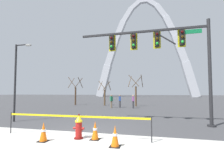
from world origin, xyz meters
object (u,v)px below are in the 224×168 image
Objects in this scene: traffic_cone_mid_sidewalk at (43,132)px; street_lamp at (18,74)px; pedestrian_standing_center at (133,101)px; traffic_cone_curb_edge at (95,131)px; monument_arch at (144,54)px; pedestrian_walking_left at (111,101)px; pedestrian_walking_right at (120,101)px; traffic_cone_by_hydrant at (115,136)px; traffic_signal_gantry at (165,50)px; fire_hydrant at (79,127)px.

street_lamp is at bearing 143.50° from traffic_cone_mid_sidewalk.
traffic_cone_mid_sidewalk is at bearing -97.74° from pedestrian_standing_center.
traffic_cone_mid_sidewalk is at bearing -36.50° from street_lamp.
monument_arch is at bearing 90.62° from traffic_cone_curb_edge.
monument_arch is at bearing 87.99° from pedestrian_walking_left.
street_lamp reaches higher than pedestrian_walking_right.
pedestrian_walking_right is at bearing 100.27° from traffic_cone_by_hydrant.
pedestrian_walking_left is at bearing -147.72° from pedestrian_walking_right.
traffic_cone_mid_sidewalk is at bearing -136.70° from traffic_signal_gantry.
pedestrian_walking_left reaches higher than traffic_cone_mid_sidewalk.
traffic_cone_curb_edge is at bearing -90.23° from pedestrian_standing_center.
pedestrian_walking_left is (-2.58, 13.10, 0.46)m from traffic_cone_curb_edge.
traffic_signal_gantry reaches higher than street_lamp.
pedestrian_standing_center is (2.63, 0.06, 0.00)m from pedestrian_walking_left.
street_lamp reaches higher than pedestrian_walking_left.
traffic_cone_mid_sidewalk is 6.10m from street_lamp.
street_lamp is at bearing -112.44° from pedestrian_walking_right.
traffic_cone_mid_sidewalk is 0.09× the size of traffic_signal_gantry.
traffic_cone_by_hydrant and traffic_cone_mid_sidewalk have the same top height.
traffic_cone_by_hydrant is 0.15× the size of street_lamp.
traffic_cone_mid_sidewalk is at bearing -178.97° from traffic_cone_by_hydrant.
pedestrian_standing_center reaches higher than traffic_cone_by_hydrant.
traffic_signal_gantry is 4.92× the size of pedestrian_standing_center.
traffic_cone_curb_edge is 0.46× the size of pedestrian_walking_right.
street_lamp is at bearing 155.91° from traffic_cone_by_hydrant.
traffic_signal_gantry is (2.02, 4.46, 4.05)m from traffic_cone_by_hydrant.
traffic_signal_gantry is 10.41m from pedestrian_standing_center.
monument_arch is 56.22m from pedestrian_walking_left.
traffic_signal_gantry is 64.20m from monument_arch.
fire_hydrant is 0.62× the size of pedestrian_walking_right.
pedestrian_standing_center is at bearing -17.20° from pedestrian_walking_right.
pedestrian_walking_left is (-1.89, 13.12, 0.35)m from fire_hydrant.
traffic_signal_gantry reaches higher than pedestrian_standing_center.
pedestrian_walking_left is at bearing 93.12° from traffic_cone_mid_sidewalk.
traffic_cone_curb_edge is at bearing -89.38° from monument_arch.
traffic_cone_curb_edge is at bearing 146.23° from traffic_cone_by_hydrant.
pedestrian_walking_right is (-0.93, -52.52, -18.33)m from monument_arch.
fire_hydrant is at bearing -81.79° from pedestrian_walking_left.
traffic_cone_by_hydrant is at bearing -33.77° from traffic_cone_curb_edge.
traffic_signal_gantry is (3.65, 3.85, 3.94)m from fire_hydrant.
traffic_cone_by_hydrant is at bearing -86.30° from pedestrian_standing_center.
pedestrian_walking_left is 1.10m from pedestrian_walking_right.
traffic_signal_gantry is 4.92× the size of pedestrian_walking_left.
pedestrian_walking_left reaches higher than traffic_cone_by_hydrant.
traffic_cone_curb_edge is 0.09× the size of traffic_signal_gantry.
traffic_cone_mid_sidewalk is at bearing -159.53° from traffic_cone_curb_edge.
monument_arch is at bearing 91.42° from traffic_cone_by_hydrant.
traffic_signal_gantry reaches higher than traffic_cone_by_hydrant.
traffic_signal_gantry is at bearing 7.75° from street_lamp.
traffic_signal_gantry is 11.38m from pedestrian_walking_left.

